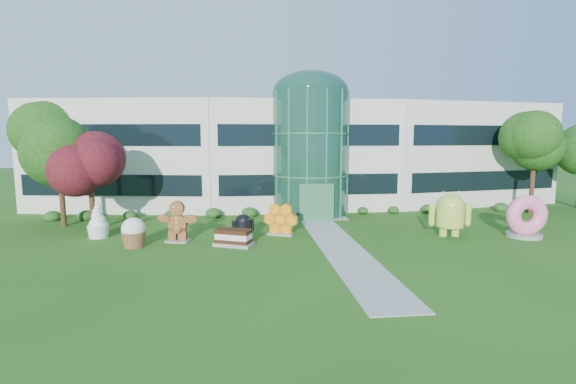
{
  "coord_description": "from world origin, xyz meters",
  "views": [
    {
      "loc": [
        -5.51,
        -21.31,
        6.19
      ],
      "look_at": [
        -2.47,
        6.0,
        2.6
      ],
      "focal_mm": 26.0,
      "sensor_mm": 36.0,
      "label": 1
    }
  ],
  "objects_px": {
    "android_black": "(243,224)",
    "donut": "(525,216)",
    "gingerbread": "(177,221)",
    "android_green": "(450,211)"
  },
  "relations": [
    {
      "from": "android_black",
      "to": "donut",
      "type": "distance_m",
      "value": 17.63
    },
    {
      "from": "android_black",
      "to": "donut",
      "type": "xyz_separation_m",
      "value": [
        17.54,
        -1.72,
        0.48
      ]
    },
    {
      "from": "donut",
      "to": "gingerbread",
      "type": "distance_m",
      "value": 21.46
    },
    {
      "from": "android_green",
      "to": "donut",
      "type": "xyz_separation_m",
      "value": [
        4.57,
        -0.73,
        -0.23
      ]
    },
    {
      "from": "android_green",
      "to": "donut",
      "type": "height_order",
      "value": "android_green"
    },
    {
      "from": "android_green",
      "to": "donut",
      "type": "bearing_deg",
      "value": -3.67
    },
    {
      "from": "donut",
      "to": "android_green",
      "type": "bearing_deg",
      "value": 176.31
    },
    {
      "from": "android_green",
      "to": "android_black",
      "type": "bearing_deg",
      "value": -178.93
    },
    {
      "from": "android_green",
      "to": "gingerbread",
      "type": "height_order",
      "value": "android_green"
    },
    {
      "from": "android_black",
      "to": "donut",
      "type": "bearing_deg",
      "value": -29.08
    }
  ]
}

